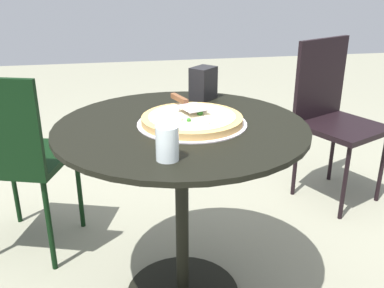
{
  "coord_description": "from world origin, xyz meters",
  "views": [
    {
      "loc": [
        0.22,
        1.42,
        1.25
      ],
      "look_at": [
        -0.04,
        -0.0,
        0.67
      ],
      "focal_mm": 40.56,
      "sensor_mm": 36.0,
      "label": 1
    }
  ],
  "objects_px": {
    "patio_chair_near": "(333,110)",
    "patio_chair_corner": "(12,152)",
    "pizza_on_tray": "(192,120)",
    "napkin_dispenser": "(203,83)",
    "pizza_server": "(186,103)",
    "drinking_cup": "(167,143)",
    "patio_table": "(182,171)"
  },
  "relations": [
    {
      "from": "patio_chair_near",
      "to": "patio_chair_corner",
      "type": "xyz_separation_m",
      "value": [
        1.66,
        0.31,
        -0.0
      ]
    },
    {
      "from": "pizza_on_tray",
      "to": "patio_chair_corner",
      "type": "bearing_deg",
      "value": -30.36
    },
    {
      "from": "pizza_on_tray",
      "to": "napkin_dispenser",
      "type": "bearing_deg",
      "value": -108.7
    },
    {
      "from": "pizza_server",
      "to": "patio_chair_near",
      "type": "xyz_separation_m",
      "value": [
        -0.95,
        -0.65,
        -0.28
      ]
    },
    {
      "from": "drinking_cup",
      "to": "napkin_dispenser",
      "type": "relative_size",
      "value": 0.75
    },
    {
      "from": "pizza_on_tray",
      "to": "patio_chair_corner",
      "type": "height_order",
      "value": "patio_chair_corner"
    },
    {
      "from": "patio_table",
      "to": "patio_chair_near",
      "type": "distance_m",
      "value": 1.22
    },
    {
      "from": "drinking_cup",
      "to": "napkin_dispenser",
      "type": "height_order",
      "value": "napkin_dispenser"
    },
    {
      "from": "pizza_on_tray",
      "to": "pizza_server",
      "type": "height_order",
      "value": "pizza_server"
    },
    {
      "from": "patio_table",
      "to": "drinking_cup",
      "type": "xyz_separation_m",
      "value": [
        0.09,
        0.29,
        0.23
      ]
    },
    {
      "from": "napkin_dispenser",
      "to": "patio_chair_corner",
      "type": "distance_m",
      "value": 0.88
    },
    {
      "from": "patio_table",
      "to": "drinking_cup",
      "type": "distance_m",
      "value": 0.38
    },
    {
      "from": "napkin_dispenser",
      "to": "patio_chair_corner",
      "type": "relative_size",
      "value": 0.15
    },
    {
      "from": "pizza_on_tray",
      "to": "pizza_server",
      "type": "bearing_deg",
      "value": -83.57
    },
    {
      "from": "pizza_server",
      "to": "drinking_cup",
      "type": "height_order",
      "value": "drinking_cup"
    },
    {
      "from": "pizza_on_tray",
      "to": "napkin_dispenser",
      "type": "relative_size",
      "value": 2.86
    },
    {
      "from": "patio_table",
      "to": "patio_chair_corner",
      "type": "height_order",
      "value": "patio_chair_corner"
    },
    {
      "from": "patio_chair_near",
      "to": "pizza_server",
      "type": "bearing_deg",
      "value": 34.56
    },
    {
      "from": "pizza_on_tray",
      "to": "patio_table",
      "type": "bearing_deg",
      "value": 1.72
    },
    {
      "from": "pizza_server",
      "to": "patio_chair_corner",
      "type": "bearing_deg",
      "value": -25.66
    },
    {
      "from": "pizza_on_tray",
      "to": "patio_chair_near",
      "type": "xyz_separation_m",
      "value": [
        -0.94,
        -0.73,
        -0.24
      ]
    },
    {
      "from": "pizza_on_tray",
      "to": "patio_chair_corner",
      "type": "relative_size",
      "value": 0.44
    },
    {
      "from": "napkin_dispenser",
      "to": "pizza_on_tray",
      "type": "bearing_deg",
      "value": 27.59
    },
    {
      "from": "patio_table",
      "to": "patio_chair_near",
      "type": "relative_size",
      "value": 0.99
    },
    {
      "from": "drinking_cup",
      "to": "patio_chair_corner",
      "type": "height_order",
      "value": "patio_chair_corner"
    },
    {
      "from": "drinking_cup",
      "to": "patio_chair_near",
      "type": "xyz_separation_m",
      "value": [
        -1.06,
        -1.03,
        -0.28
      ]
    },
    {
      "from": "patio_chair_corner",
      "to": "drinking_cup",
      "type": "bearing_deg",
      "value": 129.7
    },
    {
      "from": "patio_chair_corner",
      "to": "napkin_dispenser",
      "type": "bearing_deg",
      "value": 171.69
    },
    {
      "from": "napkin_dispenser",
      "to": "patio_chair_corner",
      "type": "height_order",
      "value": "napkin_dispenser"
    },
    {
      "from": "patio_table",
      "to": "napkin_dispenser",
      "type": "relative_size",
      "value": 6.61
    },
    {
      "from": "drinking_cup",
      "to": "patio_chair_corner",
      "type": "xyz_separation_m",
      "value": [
        0.59,
        -0.71,
        -0.28
      ]
    },
    {
      "from": "pizza_server",
      "to": "drinking_cup",
      "type": "xyz_separation_m",
      "value": [
        0.12,
        0.37,
        -0.0
      ]
    }
  ]
}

